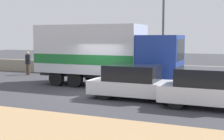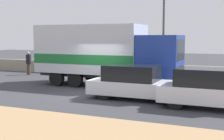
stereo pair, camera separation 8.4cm
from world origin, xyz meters
TOP-DOWN VIEW (x-y plane):
  - ground_plane at (0.00, 0.00)m, footprint 80.00×80.00m
  - stone_wall_backdrop at (0.00, 6.99)m, footprint 60.00×0.35m
  - street_lamp at (2.24, 6.15)m, footprint 0.56×0.28m
  - box_truck at (-0.38, 2.64)m, footprint 8.31×2.56m
  - car_hatchback at (2.59, -0.21)m, footprint 4.58×1.78m
  - car_sedan_second at (5.77, -0.81)m, footprint 3.96×1.83m
  - pedestrian at (-7.75, 5.29)m, footprint 0.38×0.38m

SIDE VIEW (x-z plane):
  - ground_plane at x=0.00m, z-range 0.00..0.00m
  - stone_wall_backdrop at x=0.00m, z-range 0.00..0.96m
  - car_hatchback at x=2.59m, z-range -0.03..1.53m
  - car_sedan_second at x=5.77m, z-range -0.02..1.58m
  - pedestrian at x=-7.75m, z-range 0.03..1.76m
  - box_truck at x=-0.38m, z-range 0.15..3.66m
  - street_lamp at x=2.24m, z-range 0.53..6.30m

